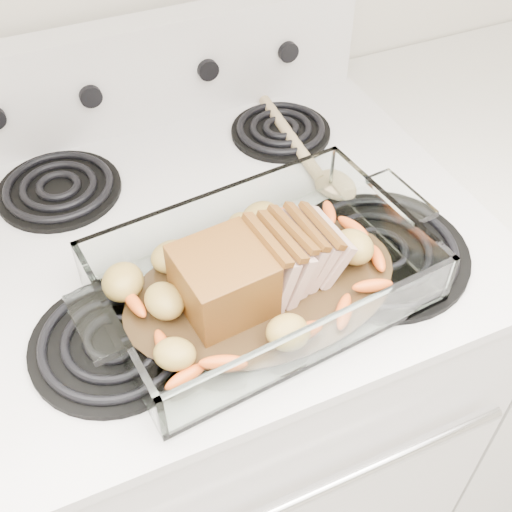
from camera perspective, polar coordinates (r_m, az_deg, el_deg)
name	(u,v)px	position (r m, az deg, el deg)	size (l,w,h in m)	color
electric_range	(223,389)	(1.30, -2.98, -11.71)	(0.78, 0.70, 1.12)	white
counter_right	(491,291)	(1.57, 20.19, -2.96)	(0.58, 0.68, 0.93)	silver
baking_dish	(262,281)	(0.83, 0.57, -2.24)	(0.40, 0.26, 0.08)	white
pork_roast	(247,271)	(0.80, -0.82, -1.33)	(0.22, 0.11, 0.09)	brown
roast_vegetables	(249,261)	(0.84, -0.62, -0.44)	(0.34, 0.18, 0.04)	orange
wooden_spoon	(315,163)	(1.04, 5.29, 8.22)	(0.07, 0.31, 0.02)	tan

